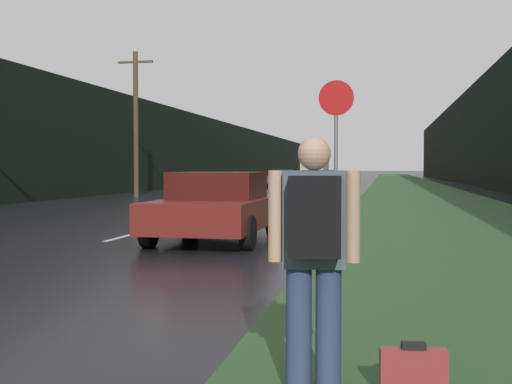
{
  "coord_description": "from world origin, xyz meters",
  "views": [
    {
      "loc": [
        5.4,
        0.14,
        1.45
      ],
      "look_at": [
        2.18,
        16.1,
        0.83
      ],
      "focal_mm": 45.0,
      "sensor_mm": 36.0,
      "label": 1
    }
  ],
  "objects_px": {
    "suitcase": "(413,374)",
    "delivery_truck": "(315,165)",
    "car_passing_far": "(319,182)",
    "car_oncoming": "(282,178)",
    "stop_sign": "(336,148)",
    "car_passing_near": "(216,206)",
    "hitchhiker_with_backpack": "(314,250)"
  },
  "relations": [
    {
      "from": "stop_sign",
      "to": "car_passing_near",
      "type": "distance_m",
      "value": 2.74
    },
    {
      "from": "hitchhiker_with_backpack",
      "to": "car_passing_far",
      "type": "relative_size",
      "value": 0.36
    },
    {
      "from": "hitchhiker_with_backpack",
      "to": "delivery_truck",
      "type": "distance_m",
      "value": 66.52
    },
    {
      "from": "car_passing_far",
      "to": "stop_sign",
      "type": "bearing_deg",
      "value": 96.53
    },
    {
      "from": "hitchhiker_with_backpack",
      "to": "delivery_truck",
      "type": "relative_size",
      "value": 0.22
    },
    {
      "from": "suitcase",
      "to": "car_oncoming",
      "type": "xyz_separation_m",
      "value": [
        -7.69,
        43.1,
        0.52
      ]
    },
    {
      "from": "hitchhiker_with_backpack",
      "to": "car_oncoming",
      "type": "bearing_deg",
      "value": 92.54
    },
    {
      "from": "stop_sign",
      "to": "car_oncoming",
      "type": "xyz_separation_m",
      "value": [
        -6.64,
        35.55,
        -1.12
      ]
    },
    {
      "from": "car_passing_near",
      "to": "car_passing_far",
      "type": "xyz_separation_m",
      "value": [
        -0.0,
        20.38,
        0.02
      ]
    },
    {
      "from": "car_oncoming",
      "to": "delivery_truck",
      "type": "bearing_deg",
      "value": 90.0
    },
    {
      "from": "car_passing_far",
      "to": "suitcase",
      "type": "bearing_deg",
      "value": 96.91
    },
    {
      "from": "stop_sign",
      "to": "car_passing_near",
      "type": "bearing_deg",
      "value": 164.64
    },
    {
      "from": "stop_sign",
      "to": "hitchhiker_with_backpack",
      "type": "height_order",
      "value": "stop_sign"
    },
    {
      "from": "car_passing_far",
      "to": "car_oncoming",
      "type": "distance_m",
      "value": 15.11
    },
    {
      "from": "car_passing_far",
      "to": "car_oncoming",
      "type": "relative_size",
      "value": 1.1
    },
    {
      "from": "stop_sign",
      "to": "delivery_truck",
      "type": "xyz_separation_m",
      "value": [
        -6.64,
        58.44,
        -0.09
      ]
    },
    {
      "from": "hitchhiker_with_backpack",
      "to": "car_passing_near",
      "type": "distance_m",
      "value": 8.84
    },
    {
      "from": "delivery_truck",
      "to": "car_passing_far",
      "type": "bearing_deg",
      "value": -83.54
    },
    {
      "from": "stop_sign",
      "to": "car_oncoming",
      "type": "distance_m",
      "value": 36.18
    },
    {
      "from": "stop_sign",
      "to": "car_passing_far",
      "type": "height_order",
      "value": "stop_sign"
    },
    {
      "from": "car_passing_far",
      "to": "hitchhiker_with_backpack",
      "type": "bearing_deg",
      "value": 95.67
    },
    {
      "from": "car_passing_far",
      "to": "car_oncoming",
      "type": "height_order",
      "value": "car_passing_far"
    },
    {
      "from": "suitcase",
      "to": "delivery_truck",
      "type": "distance_m",
      "value": 66.46
    },
    {
      "from": "car_oncoming",
      "to": "delivery_truck",
      "type": "xyz_separation_m",
      "value": [
        -0.0,
        22.89,
        1.03
      ]
    },
    {
      "from": "car_oncoming",
      "to": "delivery_truck",
      "type": "relative_size",
      "value": 0.56
    },
    {
      "from": "stop_sign",
      "to": "car_passing_near",
      "type": "height_order",
      "value": "stop_sign"
    },
    {
      "from": "delivery_truck",
      "to": "car_passing_near",
      "type": "bearing_deg",
      "value": -85.81
    },
    {
      "from": "suitcase",
      "to": "car_oncoming",
      "type": "distance_m",
      "value": 43.78
    },
    {
      "from": "stop_sign",
      "to": "suitcase",
      "type": "distance_m",
      "value": 7.8
    },
    {
      "from": "car_passing_near",
      "to": "car_passing_far",
      "type": "distance_m",
      "value": 20.38
    },
    {
      "from": "suitcase",
      "to": "delivery_truck",
      "type": "xyz_separation_m",
      "value": [
        -7.69,
        65.99,
        1.55
      ]
    },
    {
      "from": "car_passing_far",
      "to": "delivery_truck",
      "type": "distance_m",
      "value": 37.66
    }
  ]
}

